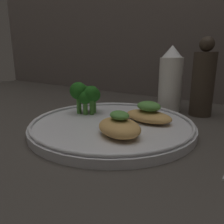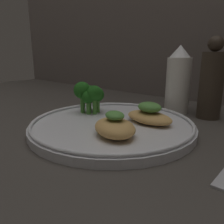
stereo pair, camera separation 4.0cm
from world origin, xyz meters
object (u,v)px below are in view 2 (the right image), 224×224
(sauce_bottle, at_px, (178,81))
(pepper_grinder, at_px, (211,82))
(plate, at_px, (112,124))
(broccoli_bunch, at_px, (90,94))

(sauce_bottle, relative_size, pepper_grinder, 0.91)
(sauce_bottle, distance_m, pepper_grinder, 0.08)
(plate, relative_size, broccoli_bunch, 4.48)
(broccoli_bunch, bearing_deg, plate, -14.74)
(plate, bearing_deg, sauce_bottle, 80.80)
(plate, relative_size, pepper_grinder, 1.74)
(broccoli_bunch, distance_m, pepper_grinder, 0.26)
(plate, bearing_deg, pepper_grinder, 61.67)
(broccoli_bunch, relative_size, sauce_bottle, 0.43)
(pepper_grinder, bearing_deg, sauce_bottle, -180.00)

